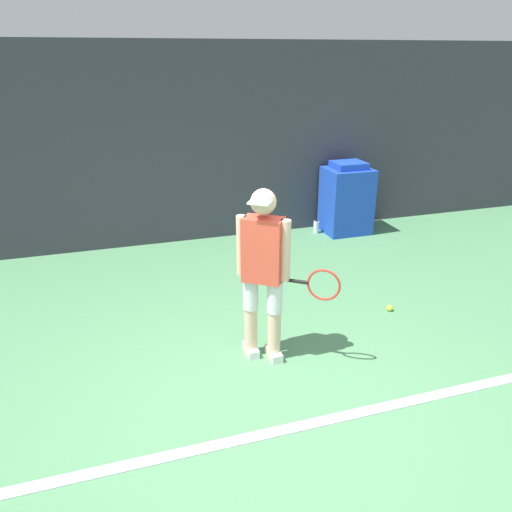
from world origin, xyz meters
TOP-DOWN VIEW (x-y plane):
  - ground_plane at (0.00, 0.00)m, footprint 24.00×24.00m
  - back_wall at (0.00, 3.97)m, footprint 24.00×0.10m
  - court_baseline at (0.00, -0.37)m, footprint 21.60×0.10m
  - tennis_player at (0.10, 0.63)m, footprint 0.77×0.59m
  - tennis_ball at (1.70, 1.04)m, footprint 0.07×0.07m
  - covered_chair at (2.43, 3.57)m, footprint 0.68×0.60m
  - water_bottle at (1.97, 3.63)m, footprint 0.09×0.09m

SIDE VIEW (x-z plane):
  - ground_plane at x=0.00m, z-range 0.00..0.00m
  - court_baseline at x=0.00m, z-range 0.00..0.01m
  - tennis_ball at x=1.70m, z-range 0.00..0.07m
  - water_bottle at x=1.97m, z-range -0.01..0.21m
  - covered_chair at x=2.43m, z-range -0.02..1.08m
  - tennis_player at x=0.10m, z-range 0.09..1.69m
  - back_wall at x=0.00m, z-range 0.00..2.80m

